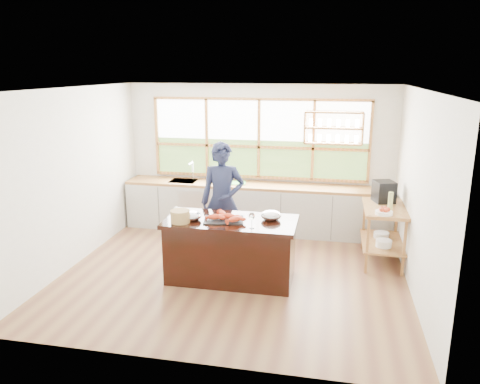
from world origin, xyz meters
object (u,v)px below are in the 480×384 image
(island, at_px, (231,249))
(cook, at_px, (223,202))
(espresso_machine, at_px, (384,192))
(wicker_basket, at_px, (180,216))

(island, xyz_separation_m, cook, (-0.30, 0.76, 0.49))
(espresso_machine, bearing_deg, island, -165.39)
(wicker_basket, bearing_deg, cook, 70.04)
(espresso_machine, height_order, wicker_basket, espresso_machine)
(island, height_order, wicker_basket, wicker_basket)
(cook, height_order, wicker_basket, cook)
(espresso_machine, bearing_deg, wicker_basket, -168.02)
(espresso_machine, distance_m, wicker_basket, 3.29)
(cook, bearing_deg, island, -77.88)
(espresso_machine, bearing_deg, cook, 176.50)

